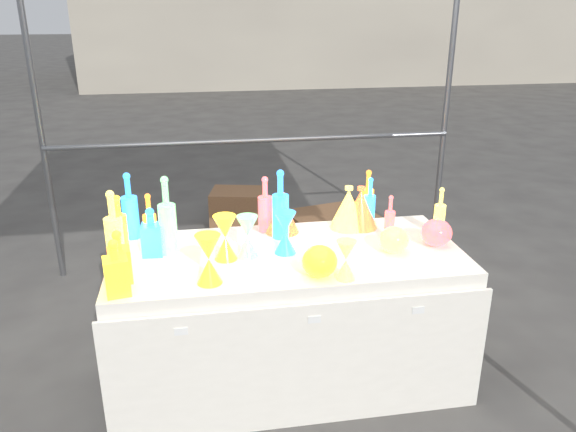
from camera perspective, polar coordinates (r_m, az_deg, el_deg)
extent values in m
plane|color=#5D5A56|center=(3.28, 0.00, -15.71)|extent=(80.00, 80.00, 0.00)
cylinder|color=gray|center=(4.30, -23.99, 8.95)|extent=(0.04, 0.04, 2.40)
cylinder|color=gray|center=(4.60, 15.78, 10.60)|extent=(0.04, 0.04, 2.40)
cylinder|color=gray|center=(4.21, -3.36, 7.65)|extent=(3.00, 0.04, 0.04)
cube|color=white|center=(3.07, 0.00, -10.07)|extent=(1.80, 0.80, 0.75)
cube|color=white|center=(2.75, 1.49, -15.11)|extent=(1.84, 0.02, 0.68)
cube|color=white|center=(2.56, -10.81, -11.46)|extent=(0.06, 0.00, 0.03)
cube|color=white|center=(2.61, 2.70, -10.48)|extent=(0.06, 0.00, 0.03)
cube|color=white|center=(2.74, 13.09, -9.32)|extent=(0.06, 0.00, 0.03)
cube|color=#8C5F3F|center=(5.19, -5.02, 0.70)|extent=(0.56, 0.46, 0.36)
cube|color=#8C5F3F|center=(5.41, 4.52, -0.07)|extent=(0.89, 0.72, 0.07)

